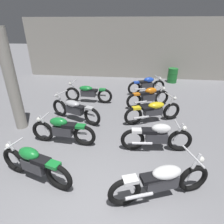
{
  "coord_description": "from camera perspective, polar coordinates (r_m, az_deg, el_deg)",
  "views": [
    {
      "loc": [
        0.66,
        -2.04,
        3.26
      ],
      "look_at": [
        0.0,
        3.5,
        0.55
      ],
      "focal_mm": 29.41,
      "sensor_mm": 36.0,
      "label": 1
    }
  ],
  "objects": [
    {
      "name": "motorcycle_right_row_4",
      "position": [
        9.48,
        10.76,
        8.26
      ],
      "size": [
        1.89,
        0.79,
        0.88
      ],
      "color": "black",
      "rests_on": "ground"
    },
    {
      "name": "motorcycle_right_row_3",
      "position": [
        7.93,
        11.25,
        4.7
      ],
      "size": [
        1.84,
        0.9,
        0.88
      ],
      "color": "black",
      "rests_on": "ground"
    },
    {
      "name": "motorcycle_left_row_0",
      "position": [
        4.56,
        -23.04,
        -14.57
      ],
      "size": [
        1.92,
        0.73,
        0.88
      ],
      "color": "black",
      "rests_on": "ground"
    },
    {
      "name": "ground_plane",
      "position": [
        3.9,
        -7.09,
        -31.09
      ],
      "size": [
        60.0,
        60.0,
        0.0
      ],
      "primitive_type": "plane",
      "color": "gray"
    },
    {
      "name": "motorcycle_left_row_3",
      "position": [
        8.32,
        -7.47,
        5.96
      ],
      "size": [
        2.17,
        0.68,
        0.97
      ],
      "color": "black",
      "rests_on": "ground"
    },
    {
      "name": "motorcycle_right_row_2",
      "position": [
        6.7,
        12.75,
        0.43
      ],
      "size": [
        2.05,
        1.01,
        0.97
      ],
      "color": "black",
      "rests_on": "ground"
    },
    {
      "name": "motorcycle_left_row_1",
      "position": [
        5.56,
        -15.12,
        -5.35
      ],
      "size": [
        1.97,
        0.48,
        0.88
      ],
      "color": "black",
      "rests_on": "ground"
    },
    {
      "name": "back_wall",
      "position": [
        12.21,
        3.84,
        19.0
      ],
      "size": [
        12.76,
        0.24,
        3.6
      ],
      "primitive_type": "cube",
      "color": "#9E998E",
      "rests_on": "ground"
    },
    {
      "name": "support_pillar",
      "position": [
        6.57,
        -28.78,
        8.07
      ],
      "size": [
        0.36,
        0.36,
        3.2
      ],
      "primitive_type": "cylinder",
      "color": "#9E998E",
      "rests_on": "ground"
    },
    {
      "name": "motorcycle_right_row_0",
      "position": [
        4.0,
        15.16,
        -19.91
      ],
      "size": [
        2.07,
        0.96,
        0.97
      ],
      "color": "black",
      "rests_on": "ground"
    },
    {
      "name": "motorcycle_right_row_1",
      "position": [
        5.22,
        13.78,
        -7.4
      ],
      "size": [
        1.97,
        0.51,
        0.88
      ],
      "color": "black",
      "rests_on": "ground"
    },
    {
      "name": "oil_drum",
      "position": [
        11.81,
        18.28,
        10.75
      ],
      "size": [
        0.59,
        0.59,
        0.85
      ],
      "color": "#1E722D",
      "rests_on": "ground"
    },
    {
      "name": "motorcycle_left_row_2",
      "position": [
        6.79,
        -11.53,
        0.9
      ],
      "size": [
        2.05,
        1.02,
        0.97
      ],
      "color": "black",
      "rests_on": "ground"
    }
  ]
}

